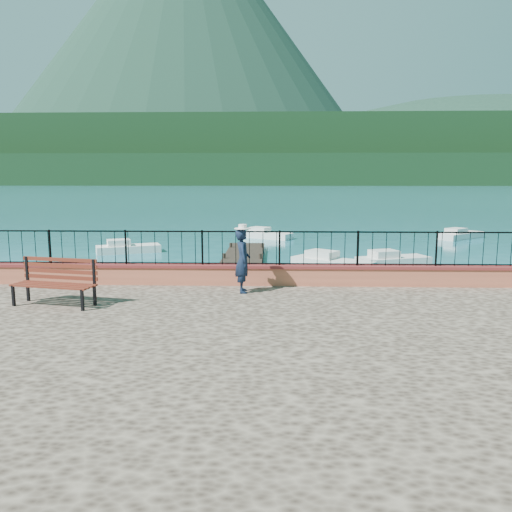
# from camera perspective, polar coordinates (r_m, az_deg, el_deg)

# --- Properties ---
(ground) EXTENTS (2000.00, 2000.00, 0.00)m
(ground) POSITION_cam_1_polar(r_m,az_deg,el_deg) (11.14, 4.47, -13.42)
(ground) COLOR #19596B
(ground) RESTS_ON ground
(parapet) EXTENTS (28.00, 0.46, 0.58)m
(parapet) POSITION_cam_1_polar(r_m,az_deg,el_deg) (14.27, 3.89, -2.18)
(parapet) COLOR #C46546
(parapet) RESTS_ON promenade
(railing) EXTENTS (27.00, 0.05, 0.95)m
(railing) POSITION_cam_1_polar(r_m,az_deg,el_deg) (14.14, 3.92, 0.86)
(railing) COLOR black
(railing) RESTS_ON parapet
(dock) EXTENTS (2.00, 16.00, 0.30)m
(dock) POSITION_cam_1_polar(r_m,az_deg,el_deg) (22.72, -1.91, -1.45)
(dock) COLOR #2D231C
(dock) RESTS_ON ground
(far_forest) EXTENTS (900.00, 60.00, 18.00)m
(far_forest) POSITION_cam_1_polar(r_m,az_deg,el_deg) (310.33, 2.03, 9.76)
(far_forest) COLOR black
(far_forest) RESTS_ON ground
(foothills) EXTENTS (900.00, 120.00, 44.00)m
(foothills) POSITION_cam_1_polar(r_m,az_deg,el_deg) (370.72, 2.02, 11.63)
(foothills) COLOR black
(foothills) RESTS_ON ground
(volcano) EXTENTS (560.00, 560.00, 380.00)m
(volcano) POSITION_cam_1_polar(r_m,az_deg,el_deg) (743.85, -8.06, 23.26)
(volcano) COLOR #142D23
(volcano) RESTS_ON ground
(companion_hill) EXTENTS (448.00, 384.00, 180.00)m
(companion_hill) POSITION_cam_1_polar(r_m,az_deg,el_deg) (611.46, 23.27, 7.78)
(companion_hill) COLOR #142D23
(companion_hill) RESTS_ON ground
(park_bench) EXTENTS (2.11, 1.06, 1.12)m
(park_bench) POSITION_cam_1_polar(r_m,az_deg,el_deg) (12.91, -21.99, -3.82)
(park_bench) COLOR black
(park_bench) RESTS_ON promenade
(person) EXTENTS (0.49, 0.67, 1.71)m
(person) POSITION_cam_1_polar(r_m,az_deg,el_deg) (13.24, -1.52, -0.55)
(person) COLOR black
(person) RESTS_ON promenade
(hat) EXTENTS (0.44, 0.44, 0.12)m
(hat) POSITION_cam_1_polar(r_m,az_deg,el_deg) (13.12, -1.54, 3.38)
(hat) COLOR white
(hat) RESTS_ON person
(boat_0) EXTENTS (3.61, 1.73, 0.80)m
(boat_0) POSITION_cam_1_polar(r_m,az_deg,el_deg) (20.58, -15.03, -2.13)
(boat_0) COLOR silver
(boat_0) RESTS_ON ground
(boat_1) EXTENTS (3.93, 3.48, 0.80)m
(boat_1) POSITION_cam_1_polar(r_m,az_deg,el_deg) (23.96, 8.75, -0.40)
(boat_1) COLOR silver
(boat_1) RESTS_ON ground
(boat_2) EXTENTS (3.78, 2.40, 0.80)m
(boat_2) POSITION_cam_1_polar(r_m,az_deg,el_deg) (25.24, 15.43, -0.15)
(boat_2) COLOR silver
(boat_2) RESTS_ON ground
(boat_3) EXTENTS (3.76, 2.56, 0.80)m
(boat_3) POSITION_cam_1_polar(r_m,az_deg,el_deg) (29.49, -14.38, 1.15)
(boat_3) COLOR white
(boat_3) RESTS_ON ground
(boat_4) EXTENTS (3.84, 2.95, 0.80)m
(boat_4) POSITION_cam_1_polar(r_m,az_deg,el_deg) (35.38, 1.22, 2.68)
(boat_4) COLOR white
(boat_4) RESTS_ON ground
(boat_5) EXTENTS (3.94, 3.57, 0.80)m
(boat_5) POSITION_cam_1_polar(r_m,az_deg,el_deg) (38.11, 22.37, 2.46)
(boat_5) COLOR silver
(boat_5) RESTS_ON ground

